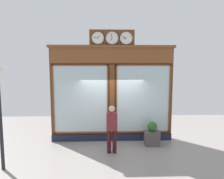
{
  "coord_description": "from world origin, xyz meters",
  "views": [
    {
      "loc": [
        0.31,
        8.22,
        3.09
      ],
      "look_at": [
        0.0,
        0.0,
        2.11
      ],
      "focal_mm": 33.39,
      "sensor_mm": 36.0,
      "label": 1
    }
  ],
  "objects": [
    {
      "name": "ground_plane",
      "position": [
        0.0,
        2.8,
        0.0
      ],
      "size": [
        14.0,
        14.0,
        0.0
      ],
      "primitive_type": "plane",
      "color": "gray"
    },
    {
      "name": "shop_facade",
      "position": [
        -0.0,
        -0.13,
        1.96
      ],
      "size": [
        4.98,
        0.42,
        4.44
      ],
      "color": "#5B3319",
      "rests_on": "ground_plane"
    },
    {
      "name": "planter_shrub",
      "position": [
        -1.52,
        0.57,
        0.76
      ],
      "size": [
        0.37,
        0.37,
        0.37
      ],
      "primitive_type": "sphere",
      "color": "#285623",
      "rests_on": "planter_box"
    },
    {
      "name": "planter_box",
      "position": [
        -1.52,
        0.57,
        0.29
      ],
      "size": [
        0.56,
        0.36,
        0.57
      ],
      "primitive_type": "cube",
      "color": "#4C4742",
      "rests_on": "ground_plane"
    },
    {
      "name": "pedestrian",
      "position": [
        0.05,
        1.18,
        0.93
      ],
      "size": [
        0.37,
        0.24,
        1.69
      ],
      "color": "#3A1316",
      "rests_on": "ground_plane"
    }
  ]
}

